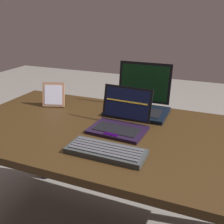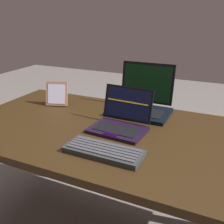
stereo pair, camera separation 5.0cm
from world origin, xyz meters
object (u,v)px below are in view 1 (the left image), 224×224
at_px(laptop_front, 120,122).
at_px(photo_frame, 54,95).
at_px(laptop_rear, 139,102).
at_px(external_keyboard, 107,151).

distance_m(laptop_front, photo_frame, 0.52).
xyz_separation_m(laptop_rear, photo_frame, (-0.51, -0.12, 0.02)).
bearing_deg(laptop_rear, laptop_front, -93.01).
height_order(laptop_front, photo_frame, laptop_front).
relative_size(laptop_front, external_keyboard, 0.84).
xyz_separation_m(laptop_front, photo_frame, (-0.49, 0.16, 0.03)).
distance_m(laptop_rear, photo_frame, 0.52).
height_order(laptop_front, external_keyboard, laptop_front).
bearing_deg(laptop_front, photo_frame, 162.27).
relative_size(laptop_rear, photo_frame, 2.32).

